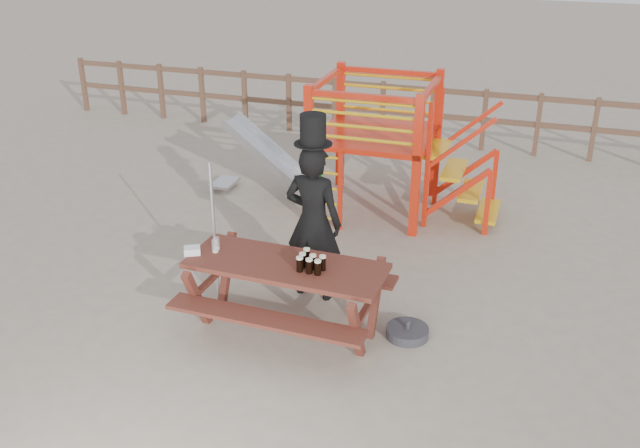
# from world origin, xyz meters

# --- Properties ---
(ground) EXTENTS (60.00, 60.00, 0.00)m
(ground) POSITION_xyz_m (0.00, 0.00, 0.00)
(ground) COLOR tan
(ground) RESTS_ON ground
(back_fence) EXTENTS (15.09, 0.09, 1.20)m
(back_fence) POSITION_xyz_m (0.00, 7.00, 0.74)
(back_fence) COLOR brown
(back_fence) RESTS_ON ground
(playground_fort) EXTENTS (4.71, 1.84, 2.10)m
(playground_fort) POSITION_xyz_m (0.12, 3.58, 1.07)
(playground_fort) COLOR red
(playground_fort) RESTS_ON ground
(picnic_table) EXTENTS (2.25, 1.59, 0.85)m
(picnic_table) POSITION_xyz_m (0.14, -0.12, 0.54)
(picnic_table) COLOR maroon
(picnic_table) RESTS_ON ground
(man_with_hat) EXTENTS (0.76, 0.54, 2.31)m
(man_with_hat) POSITION_xyz_m (0.17, 0.74, 1.03)
(man_with_hat) COLOR black
(man_with_hat) RESTS_ON ground
(metal_pole) EXTENTS (0.04, 0.04, 1.82)m
(metal_pole) POSITION_xyz_m (-0.86, 0.16, 0.91)
(metal_pole) COLOR #B2B2B7
(metal_pole) RESTS_ON ground
(parasol_base) EXTENTS (0.48, 0.48, 0.20)m
(parasol_base) POSITION_xyz_m (1.48, 0.17, 0.06)
(parasol_base) COLOR #323236
(parasol_base) RESTS_ON ground
(paper_bag) EXTENTS (0.22, 0.21, 0.08)m
(paper_bag) POSITION_xyz_m (-0.95, -0.23, 0.89)
(paper_bag) COLOR white
(paper_bag) RESTS_ON picnic_table
(stout_pints) EXTENTS (0.30, 0.30, 0.17)m
(stout_pints) POSITION_xyz_m (0.44, -0.17, 0.94)
(stout_pints) COLOR black
(stout_pints) RESTS_ON picnic_table
(empty_glasses) EXTENTS (0.08, 0.13, 0.15)m
(empty_glasses) POSITION_xyz_m (-0.73, -0.08, 0.92)
(empty_glasses) COLOR silver
(empty_glasses) RESTS_ON picnic_table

